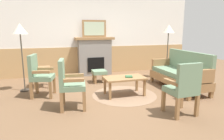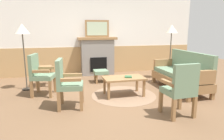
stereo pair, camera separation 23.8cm
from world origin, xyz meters
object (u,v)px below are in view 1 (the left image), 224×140
coffee_table (124,79)px  footstool (99,73)px  book_on_table (129,76)px  armchair_near_fireplace (39,74)px  floor_lamp_by_chairs (20,33)px  armchair_by_window_left (69,82)px  floor_lamp_by_couch (169,32)px  armchair_front_left (183,87)px  framed_picture (94,29)px  fireplace (95,56)px  couch (180,74)px  side_table (41,71)px

coffee_table → footstool: (-0.29, 1.32, -0.10)m
book_on_table → armchair_near_fireplace: 2.07m
footstool → floor_lamp_by_chairs: bearing=-172.7°
coffee_table → armchair_by_window_left: armchair_by_window_left is taller
coffee_table → floor_lamp_by_couch: (1.90, 1.22, 1.06)m
book_on_table → floor_lamp_by_chairs: (-2.40, 1.10, 1.00)m
armchair_by_window_left → armchair_front_left: bearing=-25.9°
framed_picture → armchair_front_left: bearing=-78.0°
fireplace → armchair_by_window_left: fireplace is taller
coffee_table → floor_lamp_by_chairs: bearing=155.3°
floor_lamp_by_couch → floor_lamp_by_chairs: size_ratio=1.00×
couch → floor_lamp_by_couch: (0.33, 1.16, 1.05)m
side_table → coffee_table: bearing=-34.4°
framed_picture → book_on_table: size_ratio=4.97×
book_on_table → armchair_front_left: (0.51, -1.34, 0.08)m
fireplace → armchair_by_window_left: bearing=-111.9°
book_on_table → floor_lamp_by_chairs: bearing=155.4°
fireplace → coffee_table: 2.39m
coffee_table → floor_lamp_by_chairs: floor_lamp_by_chairs is taller
armchair_by_window_left → floor_lamp_by_couch: bearing=27.3°
fireplace → couch: 2.91m
fireplace → floor_lamp_by_chairs: floor_lamp_by_chairs is taller
couch → floor_lamp_by_couch: bearing=74.1°
fireplace → footstool: 1.11m
floor_lamp_by_chairs → side_table: bearing=29.6°
book_on_table → armchair_near_fireplace: armchair_near_fireplace is taller
coffee_table → armchair_near_fireplace: 1.98m
framed_picture → coffee_table: framed_picture is taller
armchair_by_window_left → floor_lamp_by_chairs: size_ratio=0.58×
fireplace → side_table: bearing=-147.8°
side_table → floor_lamp_by_couch: (3.79, -0.07, 1.02)m
armchair_near_fireplace → couch: bearing=-7.3°
book_on_table → side_table: side_table is taller
coffee_table → framed_picture: bearing=94.7°
floor_lamp_by_chairs → armchair_near_fireplace: bearing=-54.6°
couch → side_table: 3.68m
footstool → coffee_table: bearing=-77.5°
armchair_by_window_left → floor_lamp_by_chairs: floor_lamp_by_chairs is taller
framed_picture → armchair_near_fireplace: bearing=-132.6°
couch → book_on_table: (-1.48, -0.09, 0.06)m
framed_picture → armchair_front_left: 3.96m
coffee_table → armchair_front_left: 1.51m
couch → book_on_table: 1.48m
coffee_table → book_on_table: bearing=-20.5°
book_on_table → armchair_near_fireplace: (-2.00, 0.54, 0.08)m
armchair_near_fireplace → floor_lamp_by_chairs: floor_lamp_by_chairs is taller
framed_picture → footstool: framed_picture is taller
footstool → armchair_by_window_left: size_ratio=0.41×
coffee_table → fireplace: bearing=94.7°
floor_lamp_by_chairs → couch: bearing=-14.5°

